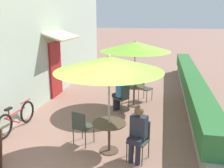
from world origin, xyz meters
TOP-DOWN VIEW (x-y plane):
  - cafe_facade_wall at (-2.54, 5.65)m, footprint 0.98×11.56m
  - planter_hedge at (2.75, 5.68)m, footprint 0.60×10.56m
  - patio_table_near at (0.54, 1.47)m, footprint 0.77×0.77m
  - patio_umbrella_near at (0.54, 1.47)m, footprint 2.37×2.37m
  - cafe_chair_near_left at (-0.17, 1.62)m, footprint 0.50×0.50m
  - cafe_chair_near_right at (1.26, 1.31)m, footprint 0.50×0.50m
  - seated_patron_near_right at (1.22, 1.21)m, footprint 0.43×0.48m
  - patio_table_mid at (0.74, 4.63)m, footprint 0.77×0.77m
  - patio_umbrella_mid at (0.74, 4.63)m, footprint 2.37×2.37m
  - cafe_chair_mid_left at (1.03, 5.31)m, footprint 0.54×0.54m
  - cafe_chair_mid_right at (0.46, 3.96)m, footprint 0.54×0.54m
  - seated_patron_mid_right at (0.36, 4.01)m, footprint 0.50×0.47m
  - coffee_cup_mid at (0.81, 4.50)m, footprint 0.07×0.07m
  - bicycle_leaning at (-2.20, 2.06)m, footprint 0.16×1.69m

SIDE VIEW (x-z plane):
  - bicycle_leaning at x=-2.20m, z-range -0.03..0.71m
  - cafe_chair_near_left at x=-0.17m, z-range 0.08..0.95m
  - cafe_chair_near_right at x=1.26m, z-range 0.08..0.95m
  - cafe_chair_mid_left at x=1.03m, z-range 0.08..0.95m
  - cafe_chair_mid_right at x=0.46m, z-range 0.08..0.95m
  - patio_table_near at x=0.54m, z-range 0.16..0.88m
  - patio_table_mid at x=0.74m, z-range 0.16..0.88m
  - planter_hedge at x=2.75m, z-range 0.03..1.04m
  - seated_patron_near_right at x=1.22m, z-range 0.06..1.31m
  - seated_patron_mid_right at x=0.36m, z-range 0.06..1.31m
  - coffee_cup_mid at x=0.81m, z-range 0.72..0.81m
  - patio_umbrella_near at x=0.54m, z-range 0.93..3.22m
  - patio_umbrella_mid at x=0.74m, z-range 0.93..3.22m
  - cafe_facade_wall at x=-2.54m, z-range -0.01..4.19m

